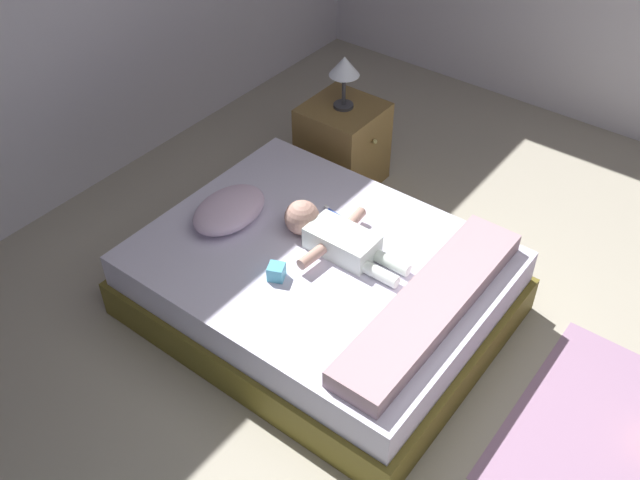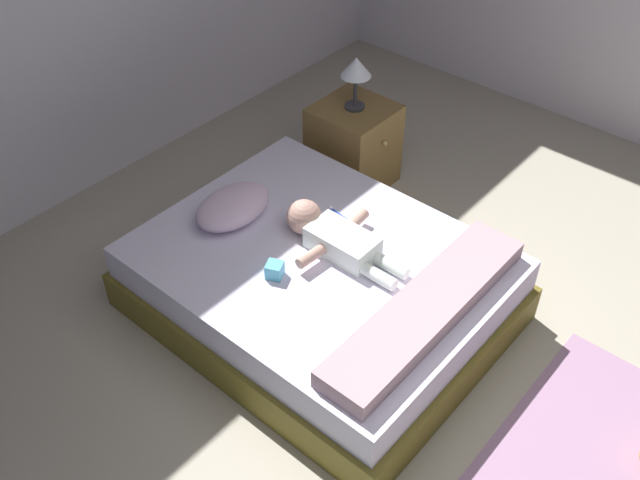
{
  "view_description": "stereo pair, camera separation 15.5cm",
  "coord_description": "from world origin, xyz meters",
  "px_view_note": "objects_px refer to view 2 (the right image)",
  "views": [
    {
      "loc": [
        -1.87,
        -0.55,
        2.85
      ],
      "look_at": [
        0.24,
        1.06,
        0.51
      ],
      "focal_mm": 40.21,
      "sensor_mm": 36.0,
      "label": 1
    },
    {
      "loc": [
        -1.77,
        -0.67,
        2.85
      ],
      "look_at": [
        0.24,
        1.06,
        0.51
      ],
      "focal_mm": 40.21,
      "sensor_mm": 36.0,
      "label": 2
    }
  ],
  "objects_px": {
    "bed": "(320,284)",
    "lamp": "(356,70)",
    "toy_block": "(275,270)",
    "baby": "(332,236)",
    "pillow": "(233,206)",
    "nightstand": "(353,146)",
    "toothbrush": "(337,213)"
  },
  "relations": [
    {
      "from": "toothbrush",
      "to": "toy_block",
      "type": "distance_m",
      "value": 0.57
    },
    {
      "from": "nightstand",
      "to": "lamp",
      "type": "distance_m",
      "value": 0.53
    },
    {
      "from": "bed",
      "to": "toothbrush",
      "type": "distance_m",
      "value": 0.4
    },
    {
      "from": "baby",
      "to": "lamp",
      "type": "distance_m",
      "value": 1.17
    },
    {
      "from": "bed",
      "to": "toy_block",
      "type": "xyz_separation_m",
      "value": [
        -0.26,
        0.07,
        0.25
      ]
    },
    {
      "from": "bed",
      "to": "toothbrush",
      "type": "xyz_separation_m",
      "value": [
        0.31,
        0.14,
        0.22
      ]
    },
    {
      "from": "pillow",
      "to": "nightstand",
      "type": "height_order",
      "value": "pillow"
    },
    {
      "from": "baby",
      "to": "toy_block",
      "type": "bearing_deg",
      "value": 168.71
    },
    {
      "from": "bed",
      "to": "lamp",
      "type": "distance_m",
      "value": 1.34
    },
    {
      "from": "bed",
      "to": "baby",
      "type": "bearing_deg",
      "value": -1.06
    },
    {
      "from": "bed",
      "to": "lamp",
      "type": "height_order",
      "value": "lamp"
    },
    {
      "from": "nightstand",
      "to": "toy_block",
      "type": "bearing_deg",
      "value": -157.34
    },
    {
      "from": "lamp",
      "to": "baby",
      "type": "bearing_deg",
      "value": -147.09
    },
    {
      "from": "bed",
      "to": "baby",
      "type": "relative_size",
      "value": 2.54
    },
    {
      "from": "baby",
      "to": "toothbrush",
      "type": "height_order",
      "value": "baby"
    },
    {
      "from": "pillow",
      "to": "baby",
      "type": "bearing_deg",
      "value": -73.04
    },
    {
      "from": "toy_block",
      "to": "nightstand",
      "type": "bearing_deg",
      "value": 22.66
    },
    {
      "from": "pillow",
      "to": "toothbrush",
      "type": "relative_size",
      "value": 3.02
    },
    {
      "from": "bed",
      "to": "pillow",
      "type": "height_order",
      "value": "pillow"
    },
    {
      "from": "pillow",
      "to": "toothbrush",
      "type": "distance_m",
      "value": 0.56
    },
    {
      "from": "bed",
      "to": "toy_block",
      "type": "bearing_deg",
      "value": 165.25
    },
    {
      "from": "baby",
      "to": "toothbrush",
      "type": "relative_size",
      "value": 4.8
    },
    {
      "from": "lamp",
      "to": "toy_block",
      "type": "distance_m",
      "value": 1.44
    },
    {
      "from": "pillow",
      "to": "baby",
      "type": "xyz_separation_m",
      "value": [
        0.17,
        -0.54,
        -0.01
      ]
    },
    {
      "from": "toothbrush",
      "to": "toy_block",
      "type": "bearing_deg",
      "value": -172.85
    },
    {
      "from": "baby",
      "to": "lamp",
      "type": "bearing_deg",
      "value": 32.91
    },
    {
      "from": "bed",
      "to": "toy_block",
      "type": "distance_m",
      "value": 0.36
    },
    {
      "from": "toothbrush",
      "to": "toy_block",
      "type": "relative_size",
      "value": 1.43
    },
    {
      "from": "baby",
      "to": "lamp",
      "type": "height_order",
      "value": "lamp"
    },
    {
      "from": "pillow",
      "to": "toy_block",
      "type": "relative_size",
      "value": 4.32
    },
    {
      "from": "nightstand",
      "to": "lamp",
      "type": "xyz_separation_m",
      "value": [
        -0.0,
        0.0,
        0.53
      ]
    },
    {
      "from": "pillow",
      "to": "nightstand",
      "type": "xyz_separation_m",
      "value": [
        1.1,
        0.06,
        -0.21
      ]
    }
  ]
}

